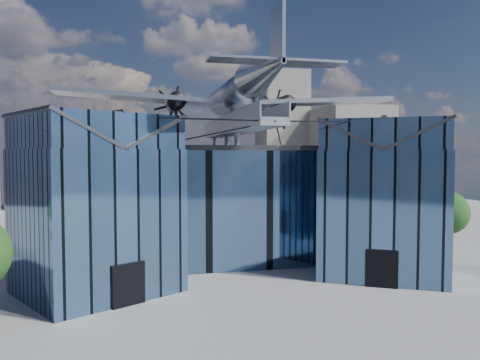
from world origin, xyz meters
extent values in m
plane|color=gray|center=(0.00, 0.00, 0.00)|extent=(120.00, 120.00, 0.00)
cube|color=#46678F|center=(0.00, 9.00, 4.75)|extent=(28.00, 14.00, 9.50)
cube|color=#282A30|center=(0.00, 9.00, 9.70)|extent=(28.00, 14.00, 0.40)
cube|color=#46678F|center=(-10.50, -1.00, 4.75)|extent=(11.79, 11.43, 9.50)
cube|color=#46678F|center=(-10.50, -1.00, 10.60)|extent=(11.56, 11.20, 2.20)
cube|color=#282A30|center=(-12.45, -2.12, 10.60)|extent=(7.98, 9.23, 2.40)
cube|color=#282A30|center=(-8.55, 0.12, 10.60)|extent=(7.98, 9.23, 2.40)
cube|color=#282A30|center=(-10.50, -1.00, 11.75)|extent=(4.30, 7.10, 0.18)
cube|color=black|center=(-8.48, -4.51, 1.30)|extent=(2.03, 1.32, 2.60)
cube|color=black|center=(-6.60, 1.25, 4.75)|extent=(0.34, 0.34, 9.50)
cube|color=#46678F|center=(10.50, -1.00, 4.75)|extent=(11.79, 11.43, 9.50)
cube|color=#46678F|center=(10.50, -1.00, 10.60)|extent=(11.56, 11.20, 2.20)
cube|color=#282A30|center=(8.55, 0.12, 10.60)|extent=(7.98, 9.23, 2.40)
cube|color=#282A30|center=(12.45, -2.12, 10.60)|extent=(7.98, 9.23, 2.40)
cube|color=#282A30|center=(10.50, -1.00, 11.75)|extent=(4.30, 7.10, 0.18)
cube|color=black|center=(8.48, -4.51, 1.30)|extent=(2.03, 1.32, 2.60)
cube|color=black|center=(6.60, 1.25, 4.75)|extent=(0.34, 0.34, 9.50)
cube|color=#9BA0A8|center=(0.00, 3.50, 11.10)|extent=(1.80, 21.00, 0.50)
cube|color=#9BA0A8|center=(-0.90, 3.50, 11.75)|extent=(0.08, 21.00, 1.10)
cube|color=#9BA0A8|center=(0.90, 3.50, 11.75)|extent=(0.08, 21.00, 1.10)
cylinder|color=#9BA0A8|center=(0.00, 13.00, 10.43)|extent=(0.44, 0.44, 1.35)
cylinder|color=#9BA0A8|center=(0.00, 7.00, 10.43)|extent=(0.44, 0.44, 1.35)
cylinder|color=#9BA0A8|center=(0.00, 3.00, 10.43)|extent=(0.44, 0.44, 1.35)
cylinder|color=#9BA0A8|center=(0.00, 4.00, 12.05)|extent=(0.70, 0.70, 1.40)
cylinder|color=black|center=(-5.25, -4.00, 11.40)|extent=(10.55, 6.08, 0.69)
cylinder|color=black|center=(5.25, -4.00, 11.40)|extent=(10.55, 6.08, 0.69)
cylinder|color=black|center=(-3.00, 1.50, 10.55)|extent=(6.09, 17.04, 1.19)
cylinder|color=black|center=(3.00, 1.50, 10.55)|extent=(6.09, 17.04, 1.19)
cylinder|color=#A3A9B0|center=(0.00, 4.00, 14.00)|extent=(2.50, 11.00, 2.50)
sphere|color=#A3A9B0|center=(0.00, 9.50, 14.00)|extent=(2.50, 2.50, 2.50)
cube|color=black|center=(0.00, 8.50, 14.69)|extent=(1.60, 1.40, 0.50)
cone|color=#A3A9B0|center=(0.00, -5.00, 14.30)|extent=(2.50, 7.00, 2.50)
cube|color=#A3A9B0|center=(0.00, -7.30, 15.90)|extent=(0.18, 2.40, 3.40)
cube|color=#A3A9B0|center=(0.00, -7.20, 14.50)|extent=(8.00, 1.80, 0.14)
cube|color=#A3A9B0|center=(-7.00, 5.00, 13.70)|extent=(14.00, 3.20, 1.08)
cylinder|color=black|center=(-4.60, 5.60, 13.45)|extent=(1.44, 3.20, 1.44)
cone|color=black|center=(-4.60, 7.40, 13.45)|extent=(0.70, 0.70, 0.70)
cube|color=black|center=(-4.60, 7.55, 13.45)|extent=(1.05, 0.06, 3.33)
cube|color=black|center=(-4.60, 7.55, 13.45)|extent=(2.53, 0.06, 2.53)
cube|color=black|center=(-4.60, 7.55, 13.45)|extent=(3.33, 0.06, 1.05)
cylinder|color=black|center=(-4.60, 5.00, 12.22)|extent=(0.24, 0.24, 1.75)
cube|color=#A3A9B0|center=(7.00, 5.00, 13.70)|extent=(14.00, 3.20, 1.08)
cylinder|color=black|center=(4.60, 5.60, 13.45)|extent=(1.44, 3.20, 1.44)
cone|color=black|center=(4.60, 7.40, 13.45)|extent=(0.70, 0.70, 0.70)
cube|color=black|center=(4.60, 7.55, 13.45)|extent=(1.05, 0.06, 3.33)
cube|color=black|center=(4.60, 7.55, 13.45)|extent=(2.53, 0.06, 2.53)
cube|color=black|center=(4.60, 7.55, 13.45)|extent=(3.33, 0.06, 1.05)
cylinder|color=black|center=(4.60, 5.00, 12.22)|extent=(0.24, 0.24, 1.75)
cube|color=slate|center=(32.00, 48.00, 9.00)|extent=(12.00, 14.00, 18.00)
cube|color=slate|center=(-20.00, 55.00, 7.00)|extent=(14.00, 10.00, 14.00)
cube|color=slate|center=(22.00, 58.00, 13.00)|extent=(9.00, 9.00, 26.00)
cylinder|color=#311D13|center=(19.04, 2.66, 1.45)|extent=(0.52, 0.52, 2.90)
sphere|color=#204819|center=(19.04, 2.66, 4.03)|extent=(4.94, 4.94, 3.79)
camera|label=1|loc=(-8.31, -33.19, 9.10)|focal=35.00mm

